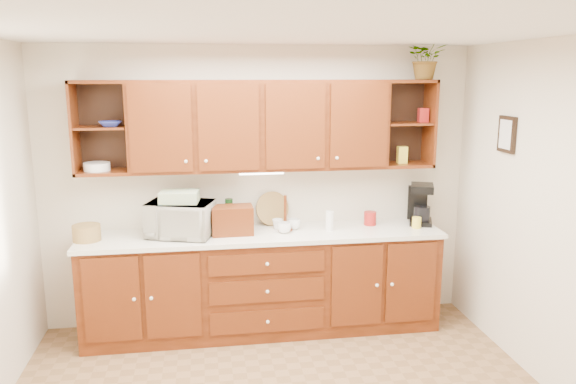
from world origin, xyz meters
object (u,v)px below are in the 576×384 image
object	(u,v)px
microwave	(180,219)
coffee_maker	(420,204)
bread_box	(232,220)
potted_plant	(427,58)

from	to	relation	value
microwave	coffee_maker	world-z (taller)	coffee_maker
microwave	bread_box	bearing A→B (deg)	17.48
bread_box	potted_plant	distance (m)	2.28
coffee_maker	potted_plant	distance (m)	1.36
microwave	potted_plant	world-z (taller)	potted_plant
coffee_maker	potted_plant	xyz separation A→B (m)	(-0.00, 0.01, 1.36)
bread_box	microwave	bearing A→B (deg)	179.28
coffee_maker	potted_plant	bearing A→B (deg)	129.72
potted_plant	microwave	bearing A→B (deg)	-176.99
coffee_maker	microwave	bearing A→B (deg)	-156.51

